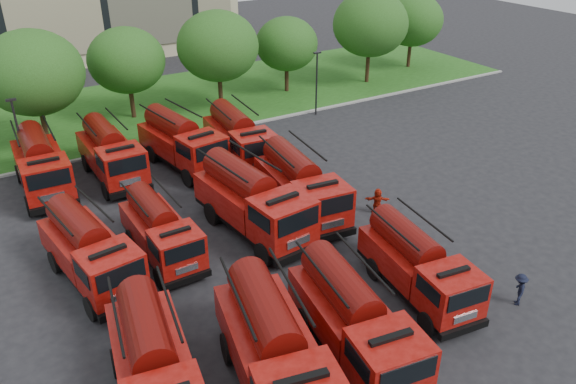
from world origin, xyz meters
name	(u,v)px	position (x,y,z in m)	size (l,w,h in m)	color
ground	(306,262)	(0.00, 0.00, 0.00)	(140.00, 140.00, 0.00)	black
lawn	(139,108)	(0.00, 26.00, 0.06)	(70.00, 16.00, 0.12)	#1B4612
curb	(173,140)	(0.00, 17.90, 0.07)	(70.00, 0.30, 0.14)	gray
tree_2	(33,73)	(-8.00, 21.50, 5.35)	(6.72, 6.72, 8.22)	#382314
tree_3	(126,60)	(-1.00, 24.00, 4.68)	(5.88, 5.88, 7.19)	#382314
tree_4	(218,46)	(6.00, 22.50, 5.22)	(6.55, 6.55, 8.01)	#382314
tree_5	(287,44)	(13.00, 23.50, 4.35)	(5.46, 5.46, 6.68)	#382314
tree_6	(370,24)	(21.00, 22.00, 5.49)	(6.89, 6.89, 8.42)	#382314
tree_7	(413,20)	(28.00, 24.00, 4.82)	(6.05, 6.05, 7.39)	#382314
lamp_post_0	(19,133)	(-10.00, 17.20, 2.90)	(0.60, 0.25, 5.11)	black
lamp_post_1	(317,80)	(12.00, 17.20, 2.90)	(0.60, 0.25, 5.11)	black
fire_truck_0	(154,366)	(-9.05, -4.46, 1.64)	(3.57, 7.48, 3.27)	black
fire_truck_1	(275,352)	(-5.24, -6.13, 1.78)	(4.19, 8.15, 3.54)	black
fire_truck_2	(354,320)	(-1.79, -6.12, 1.67)	(3.53, 7.56, 3.31)	black
fire_truck_3	(418,265)	(2.89, -4.52, 1.54)	(3.17, 6.95, 3.05)	black
fire_truck_4	(90,251)	(-9.16, 3.87, 1.63)	(3.44, 7.38, 3.23)	black
fire_truck_5	(161,231)	(-5.75, 4.13, 1.46)	(2.46, 6.44, 2.91)	black
fire_truck_6	(252,201)	(-0.86, 3.85, 1.83)	(3.57, 8.23, 3.64)	black
fire_truck_7	(300,186)	(2.32, 4.21, 1.73)	(3.42, 7.81, 3.45)	black
fire_truck_8	(41,165)	(-9.40, 14.50, 1.72)	(2.95, 7.58, 3.42)	black
fire_truck_9	(111,153)	(-5.38, 14.11, 1.69)	(2.82, 7.41, 3.35)	black
fire_truck_10	(182,142)	(-0.98, 13.42, 1.74)	(3.72, 7.90, 3.46)	black
fire_truck_11	(239,137)	(2.58, 12.24, 1.71)	(3.20, 7.64, 3.40)	black
firefighter_2	(477,313)	(4.27, -6.97, 0.00)	(1.07, 0.61, 1.83)	#A61E0C
firefighter_3	(516,303)	(6.23, -7.40, 0.00)	(0.99, 0.51, 1.53)	black
firefighter_4	(131,307)	(-8.35, 1.07, 0.00)	(0.73, 0.48, 1.50)	black
firefighter_5	(376,213)	(6.03, 2.02, 0.00)	(1.40, 0.60, 1.51)	#A61E0C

